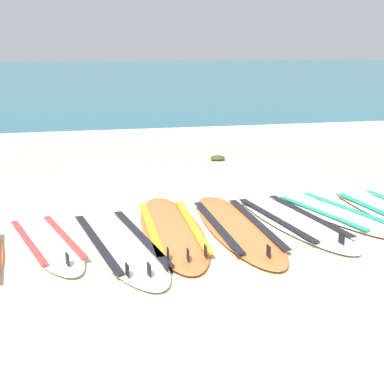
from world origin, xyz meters
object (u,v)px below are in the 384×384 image
at_px(surfboard_2, 119,242).
at_px(surfboard_4, 237,227).
at_px(surfboard_3, 172,229).
at_px(surfboard_1, 46,242).
at_px(surfboard_6, 333,213).
at_px(surfboard_5, 292,219).

relative_size(surfboard_2, surfboard_4, 1.02).
bearing_deg(surfboard_2, surfboard_3, 24.64).
relative_size(surfboard_1, surfboard_3, 0.81).
height_order(surfboard_3, surfboard_4, same).
bearing_deg(surfboard_3, surfboard_2, -155.36).
bearing_deg(surfboard_1, surfboard_3, 4.22).
relative_size(surfboard_3, surfboard_6, 1.17).
distance_m(surfboard_4, surfboard_5, 0.71).
relative_size(surfboard_5, surfboard_6, 1.12).
bearing_deg(surfboard_4, surfboard_5, 9.04).
distance_m(surfboard_1, surfboard_4, 2.05).
bearing_deg(surfboard_3, surfboard_4, -6.66).
distance_m(surfboard_4, surfboard_6, 1.31).
bearing_deg(surfboard_5, surfboard_1, -177.38).
bearing_deg(surfboard_5, surfboard_4, -170.96).
relative_size(surfboard_2, surfboard_6, 1.18).
relative_size(surfboard_4, surfboard_5, 1.03).
xyz_separation_m(surfboard_2, surfboard_5, (2.02, 0.31, -0.00)).
xyz_separation_m(surfboard_1, surfboard_5, (2.75, 0.13, -0.00)).
distance_m(surfboard_2, surfboard_6, 2.65).
bearing_deg(surfboard_2, surfboard_5, 8.58).
bearing_deg(surfboard_3, surfboard_1, -175.78).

